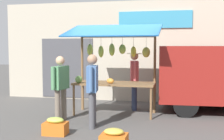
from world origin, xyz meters
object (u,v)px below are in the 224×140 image
object	(u,v)px
market_stall	(114,58)
shopper_with_ponytail	(60,84)
produce_crate_near	(55,127)
vendor_with_sunhat	(134,75)
produce_crate_side	(114,139)
shopper_with_shopping_bag	(92,85)

from	to	relation	value
market_stall	shopper_with_ponytail	distance (m)	1.67
market_stall	produce_crate_near	xyz separation A→B (m)	(0.79, 2.20, -1.39)
market_stall	vendor_with_sunhat	xyz separation A→B (m)	(-0.45, -0.71, -0.54)
produce_crate_side	shopper_with_shopping_bag	bearing A→B (deg)	-57.90
produce_crate_near	shopper_with_ponytail	bearing A→B (deg)	-72.88
shopper_with_shopping_bag	vendor_with_sunhat	bearing A→B (deg)	-26.37
vendor_with_sunhat	shopper_with_shopping_bag	world-z (taller)	vendor_with_sunhat
vendor_with_sunhat	produce_crate_side	xyz separation A→B (m)	(-0.15, 3.43, -0.85)
vendor_with_sunhat	produce_crate_side	size ratio (longest dim) A/B	3.48
market_stall	vendor_with_sunhat	size ratio (longest dim) A/B	1.47
shopper_with_shopping_bag	produce_crate_side	xyz separation A→B (m)	(-0.79, 1.25, -0.82)
produce_crate_side	produce_crate_near	bearing A→B (deg)	-20.54
produce_crate_near	produce_crate_side	bearing A→B (deg)	159.46
shopper_with_shopping_bag	produce_crate_side	size ratio (longest dim) A/B	3.44
market_stall	shopper_with_shopping_bag	world-z (taller)	market_stall
market_stall	produce_crate_side	size ratio (longest dim) A/B	5.09
market_stall	produce_crate_side	world-z (taller)	market_stall
vendor_with_sunhat	shopper_with_ponytail	world-z (taller)	vendor_with_sunhat
vendor_with_sunhat	produce_crate_near	xyz separation A→B (m)	(1.24, 2.91, -0.85)
produce_crate_side	shopper_with_ponytail	bearing A→B (deg)	-43.76
produce_crate_side	market_stall	bearing A→B (deg)	-77.53
shopper_with_ponytail	shopper_with_shopping_bag	bearing A→B (deg)	-102.34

